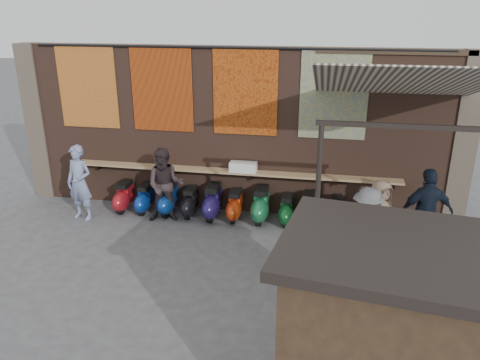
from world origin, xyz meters
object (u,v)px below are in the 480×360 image
(diner_right, at_px, (165,185))
(shopper_tan, at_px, (378,217))
(diner_left, at_px, (80,183))
(scooter_stool_8, at_px, (309,210))
(shopper_navy, at_px, (426,213))
(scooter_stool_9, at_px, (336,213))
(shopper_grey, at_px, (366,227))
(scooter_stool_0, at_px, (124,197))
(scooter_stool_4, at_px, (213,202))
(shelf_box, at_px, (243,167))
(market_stall, at_px, (390,350))
(scooter_stool_2, at_px, (169,199))
(scooter_stool_5, at_px, (235,206))
(scooter_stool_1, at_px, (145,199))
(scooter_stool_6, at_px, (261,205))
(scooter_stool_3, at_px, (190,202))
(scooter_stool_7, at_px, (286,210))

(diner_right, xyz_separation_m, shopper_tan, (4.79, -0.67, -0.10))
(diner_left, relative_size, diner_right, 1.02)
(scooter_stool_8, relative_size, shopper_navy, 0.43)
(scooter_stool_9, bearing_deg, shopper_grey, -71.57)
(scooter_stool_0, bearing_deg, scooter_stool_4, -0.68)
(shelf_box, bearing_deg, market_stall, -65.12)
(diner_left, bearing_deg, shelf_box, 24.48)
(scooter_stool_4, bearing_deg, scooter_stool_2, 177.53)
(scooter_stool_8, xyz_separation_m, scooter_stool_9, (0.63, 0.05, -0.03))
(scooter_stool_5, bearing_deg, market_stall, -62.77)
(scooter_stool_1, distance_m, scooter_stool_8, 4.05)
(scooter_stool_2, xyz_separation_m, scooter_stool_6, (2.30, -0.02, 0.02))
(scooter_stool_1, xyz_separation_m, scooter_stool_8, (4.05, -0.04, 0.04))
(scooter_stool_1, relative_size, shopper_navy, 0.39)
(shopper_navy, bearing_deg, scooter_stool_1, -22.86)
(scooter_stool_3, relative_size, scooter_stool_9, 0.98)
(scooter_stool_2, xyz_separation_m, shopper_tan, (4.88, -1.07, 0.41))
(scooter_stool_1, height_order, shopper_navy, shopper_navy)
(diner_left, bearing_deg, market_stall, -26.39)
(shopper_grey, distance_m, shopper_tan, 0.62)
(scooter_stool_6, bearing_deg, shopper_navy, -16.46)
(scooter_stool_5, relative_size, shopper_navy, 0.40)
(shopper_navy, bearing_deg, scooter_stool_9, -44.77)
(shelf_box, height_order, scooter_stool_7, shelf_box)
(diner_right, distance_m, shopper_grey, 4.68)
(diner_right, height_order, market_stall, market_stall)
(scooter_stool_9, height_order, diner_right, diner_right)
(diner_right, xyz_separation_m, market_stall, (4.48, -5.26, 0.32))
(scooter_stool_3, distance_m, shopper_navy, 5.37)
(scooter_stool_4, xyz_separation_m, shopper_grey, (3.47, -1.57, 0.40))
(scooter_stool_4, xyz_separation_m, scooter_stool_8, (2.30, -0.01, -0.02))
(scooter_stool_0, bearing_deg, shopper_grey, -15.51)
(scooter_stool_7, distance_m, market_stall, 5.91)
(diner_left, distance_m, shopper_tan, 6.85)
(scooter_stool_8, distance_m, shopper_grey, 1.99)
(scooter_stool_8, xyz_separation_m, shopper_navy, (2.35, -0.99, 0.56))
(scooter_stool_4, bearing_deg, scooter_stool_7, 0.29)
(scooter_stool_5, height_order, shopper_navy, shopper_navy)
(scooter_stool_4, xyz_separation_m, scooter_stool_9, (2.93, 0.04, -0.06))
(shelf_box, distance_m, diner_right, 1.89)
(shopper_navy, distance_m, shopper_grey, 1.32)
(scooter_stool_3, bearing_deg, scooter_stool_9, 0.18)
(shelf_box, relative_size, diner_right, 0.36)
(scooter_stool_6, relative_size, scooter_stool_8, 1.07)
(scooter_stool_2, xyz_separation_m, scooter_stool_3, (0.55, -0.02, -0.04))
(scooter_stool_7, bearing_deg, shopper_grey, -43.13)
(scooter_stool_1, relative_size, diner_right, 0.41)
(scooter_stool_6, xyz_separation_m, scooter_stool_9, (1.76, 0.01, -0.06))
(scooter_stool_5, height_order, diner_right, diner_right)
(shopper_tan, bearing_deg, scooter_stool_8, 110.36)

